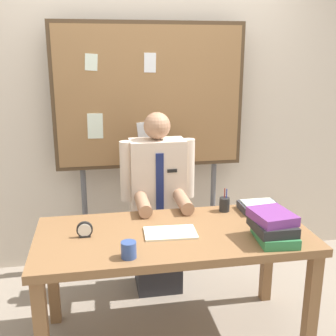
{
  "coord_description": "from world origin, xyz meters",
  "views": [
    {
      "loc": [
        -0.44,
        -2.27,
        1.8
      ],
      "look_at": [
        0.0,
        0.19,
        1.1
      ],
      "focal_mm": 44.43,
      "sensor_mm": 36.0,
      "label": 1
    }
  ],
  "objects": [
    {
      "name": "pen_holder",
      "position": [
        0.41,
        0.28,
        0.8
      ],
      "size": [
        0.07,
        0.07,
        0.16
      ],
      "color": "#262626",
      "rests_on": "desk"
    },
    {
      "name": "coffee_mug",
      "position": [
        -0.29,
        -0.27,
        0.79
      ],
      "size": [
        0.08,
        0.08,
        0.09
      ],
      "primitive_type": "cylinder",
      "color": "#334C8C",
      "rests_on": "desk"
    },
    {
      "name": "open_notebook",
      "position": [
        -0.02,
        -0.02,
        0.76
      ],
      "size": [
        0.32,
        0.21,
        0.01
      ],
      "primitive_type": "cube",
      "rotation": [
        0.0,
        0.0,
        -0.05
      ],
      "color": "#F4EFCC",
      "rests_on": "desk"
    },
    {
      "name": "bulletin_board",
      "position": [
        -0.0,
        0.99,
        1.44
      ],
      "size": [
        1.51,
        0.09,
        2.03
      ],
      "color": "#4C3823",
      "rests_on": "ground_plane"
    },
    {
      "name": "desk_clock",
      "position": [
        -0.53,
        0.03,
        0.79
      ],
      "size": [
        0.09,
        0.04,
        0.09
      ],
      "color": "black",
      "rests_on": "desk"
    },
    {
      "name": "person",
      "position": [
        0.0,
        0.62,
        0.64
      ],
      "size": [
        0.55,
        0.56,
        1.39
      ],
      "color": "#2D2D33",
      "rests_on": "ground_plane"
    },
    {
      "name": "back_wall",
      "position": [
        0.0,
        1.2,
        1.35
      ],
      "size": [
        6.4,
        0.08,
        2.7
      ],
      "primitive_type": "cube",
      "color": "beige",
      "rests_on": "ground_plane"
    },
    {
      "name": "paper_tray",
      "position": [
        0.65,
        0.24,
        0.78
      ],
      "size": [
        0.26,
        0.2,
        0.06
      ],
      "color": "#333338",
      "rests_on": "desk"
    },
    {
      "name": "desk",
      "position": [
        0.0,
        0.0,
        0.66
      ],
      "size": [
        1.65,
        0.76,
        0.75
      ],
      "color": "brown",
      "rests_on": "ground_plane"
    },
    {
      "name": "book_stack",
      "position": [
        0.54,
        -0.21,
        0.83
      ],
      "size": [
        0.25,
        0.3,
        0.17
      ],
      "color": "#337F47",
      "rests_on": "desk"
    }
  ]
}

